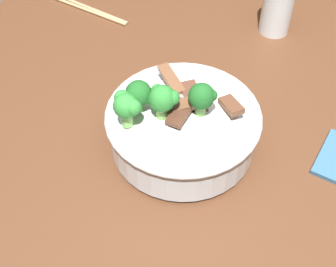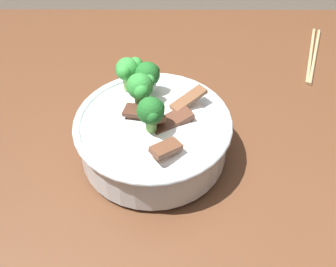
{
  "view_description": "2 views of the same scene",
  "coord_description": "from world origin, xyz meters",
  "views": [
    {
      "loc": [
        0.03,
        -0.57,
        1.41
      ],
      "look_at": [
        -0.09,
        -0.09,
        0.86
      ],
      "focal_mm": 51.48,
      "sensor_mm": 36.0,
      "label": 1
    },
    {
      "loc": [
        0.39,
        -0.03,
        1.31
      ],
      "look_at": [
        -0.05,
        -0.03,
        0.87
      ],
      "focal_mm": 43.78,
      "sensor_mm": 36.0,
      "label": 2
    }
  ],
  "objects": [
    {
      "name": "dining_table",
      "position": [
        0.0,
        0.0,
        0.67
      ],
      "size": [
        1.12,
        0.99,
        0.79
      ],
      "color": "#56331E",
      "rests_on": "ground"
    },
    {
      "name": "rice_bowl",
      "position": [
        -0.07,
        -0.06,
        0.85
      ],
      "size": [
        0.25,
        0.25,
        0.14
      ],
      "color": "silver",
      "rests_on": "dining_table"
    },
    {
      "name": "drinking_glass",
      "position": [
        0.05,
        0.3,
        0.86
      ],
      "size": [
        0.06,
        0.06,
        0.14
      ],
      "color": "white",
      "rests_on": "dining_table"
    },
    {
      "name": "chopsticks_pair",
      "position": [
        -0.36,
        0.28,
        0.8
      ],
      "size": [
        0.21,
        0.08,
        0.01
      ],
      "color": "tan",
      "rests_on": "dining_table"
    }
  ]
}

